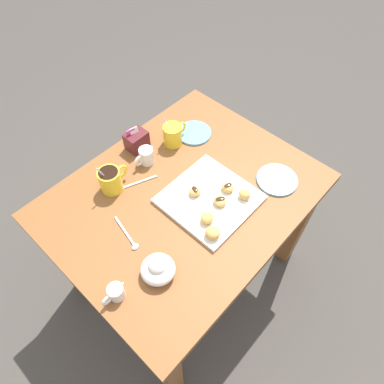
% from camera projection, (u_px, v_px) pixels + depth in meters
% --- Properties ---
extents(ground_plane, '(8.00, 8.00, 0.00)m').
position_uv_depth(ground_plane, '(186.00, 270.00, 1.93)').
color(ground_plane, '#423D38').
extents(dining_table, '(1.02, 0.81, 0.73)m').
position_uv_depth(dining_table, '(184.00, 212.00, 1.45)').
color(dining_table, brown).
rests_on(dining_table, ground_plane).
extents(pastry_plate_square, '(0.32, 0.32, 0.02)m').
position_uv_depth(pastry_plate_square, '(209.00, 199.00, 1.32)').
color(pastry_plate_square, silver).
rests_on(pastry_plate_square, dining_table).
extents(coffee_mug_yellow_left, '(0.13, 0.09, 0.15)m').
position_uv_depth(coffee_mug_yellow_left, '(111.00, 179.00, 1.32)').
color(coffee_mug_yellow_left, yellow).
rests_on(coffee_mug_yellow_left, dining_table).
extents(coffee_mug_yellow_right, '(0.12, 0.08, 0.14)m').
position_uv_depth(coffee_mug_yellow_right, '(173.00, 134.00, 1.47)').
color(coffee_mug_yellow_right, yellow).
rests_on(coffee_mug_yellow_right, dining_table).
extents(cream_pitcher_white, '(0.10, 0.06, 0.07)m').
position_uv_depth(cream_pitcher_white, '(146.00, 156.00, 1.41)').
color(cream_pitcher_white, silver).
rests_on(cream_pitcher_white, dining_table).
extents(sugar_caddy, '(0.09, 0.07, 0.11)m').
position_uv_depth(sugar_caddy, '(137.00, 140.00, 1.46)').
color(sugar_caddy, '#561E23').
rests_on(sugar_caddy, dining_table).
extents(ice_cream_bowl, '(0.12, 0.12, 0.09)m').
position_uv_depth(ice_cream_bowl, '(158.00, 269.00, 1.12)').
color(ice_cream_bowl, silver).
rests_on(ice_cream_bowl, dining_table).
extents(chocolate_sauce_pitcher, '(0.09, 0.05, 0.06)m').
position_uv_depth(chocolate_sauce_pitcher, '(116.00, 292.00, 1.08)').
color(chocolate_sauce_pitcher, silver).
rests_on(chocolate_sauce_pitcher, dining_table).
extents(saucer_sky_left, '(0.15, 0.15, 0.01)m').
position_uv_depth(saucer_sky_left, '(194.00, 133.00, 1.54)').
color(saucer_sky_left, '#66A8DB').
rests_on(saucer_sky_left, dining_table).
extents(saucer_sky_right, '(0.16, 0.16, 0.01)m').
position_uv_depth(saucer_sky_right, '(277.00, 180.00, 1.38)').
color(saucer_sky_right, '#66A8DB').
rests_on(saucer_sky_right, dining_table).
extents(loose_spoon_near_saucer, '(0.15, 0.07, 0.01)m').
position_uv_depth(loose_spoon_near_saucer, '(133.00, 184.00, 1.37)').
color(loose_spoon_near_saucer, silver).
rests_on(loose_spoon_near_saucer, dining_table).
extents(loose_spoon_by_plate, '(0.05, 0.16, 0.01)m').
position_uv_depth(loose_spoon_by_plate, '(129.00, 237.00, 1.23)').
color(loose_spoon_by_plate, silver).
rests_on(loose_spoon_by_plate, dining_table).
extents(beignet_0, '(0.05, 0.06, 0.04)m').
position_uv_depth(beignet_0, '(245.00, 194.00, 1.30)').
color(beignet_0, '#DBA351').
rests_on(beignet_0, pastry_plate_square).
extents(beignet_1, '(0.07, 0.07, 0.03)m').
position_uv_depth(beignet_1, '(220.00, 201.00, 1.29)').
color(beignet_1, '#DBA351').
rests_on(beignet_1, pastry_plate_square).
extents(chocolate_drizzle_1, '(0.04, 0.04, 0.00)m').
position_uv_depth(chocolate_drizzle_1, '(220.00, 199.00, 1.28)').
color(chocolate_drizzle_1, '#381E11').
rests_on(chocolate_drizzle_1, beignet_1).
extents(beignet_2, '(0.06, 0.05, 0.04)m').
position_uv_depth(beignet_2, '(207.00, 218.00, 1.24)').
color(beignet_2, '#DBA351').
rests_on(beignet_2, pastry_plate_square).
extents(beignet_3, '(0.06, 0.05, 0.03)m').
position_uv_depth(beignet_3, '(195.00, 192.00, 1.31)').
color(beignet_3, '#DBA351').
rests_on(beignet_3, pastry_plate_square).
extents(chocolate_drizzle_3, '(0.02, 0.03, 0.00)m').
position_uv_depth(chocolate_drizzle_3, '(195.00, 189.00, 1.30)').
color(chocolate_drizzle_3, '#381E11').
rests_on(chocolate_drizzle_3, beignet_3).
extents(beignet_4, '(0.05, 0.05, 0.03)m').
position_uv_depth(beignet_4, '(228.00, 188.00, 1.32)').
color(beignet_4, '#DBA351').
rests_on(beignet_4, pastry_plate_square).
extents(chocolate_drizzle_4, '(0.04, 0.03, 0.00)m').
position_uv_depth(chocolate_drizzle_4, '(228.00, 185.00, 1.31)').
color(chocolate_drizzle_4, '#381E11').
rests_on(chocolate_drizzle_4, beignet_4).
extents(beignet_5, '(0.07, 0.07, 0.04)m').
position_uv_depth(beignet_5, '(213.00, 233.00, 1.20)').
color(beignet_5, '#DBA351').
rests_on(beignet_5, pastry_plate_square).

